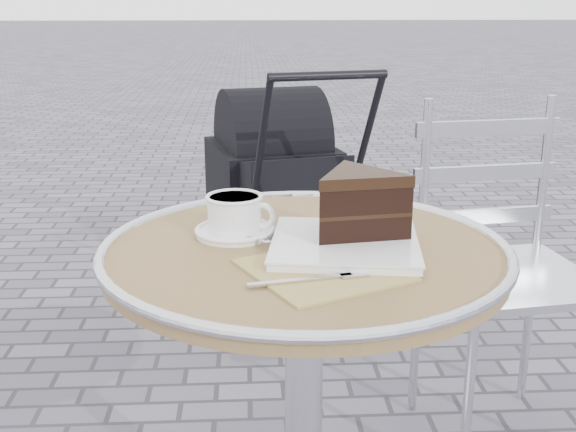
{
  "coord_description": "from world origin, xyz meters",
  "views": [
    {
      "loc": [
        -0.1,
        -1.19,
        1.15
      ],
      "look_at": [
        -0.03,
        0.03,
        0.78
      ],
      "focal_mm": 45.0,
      "sensor_mm": 36.0,
      "label": 1
    }
  ],
  "objects": [
    {
      "name": "cake_plate_set",
      "position": [
        0.09,
        -0.0,
        0.79
      ],
      "size": [
        0.35,
        0.4,
        0.13
      ],
      "rotation": [
        0.0,
        0.0,
        -0.14
      ],
      "color": "tan",
      "rests_on": "cafe_table"
    },
    {
      "name": "cappuccino_set",
      "position": [
        -0.12,
        0.07,
        0.76
      ],
      "size": [
        0.15,
        0.16,
        0.07
      ],
      "rotation": [
        0.0,
        0.0,
        -0.34
      ],
      "color": "white",
      "rests_on": "cafe_table"
    },
    {
      "name": "bistro_chair",
      "position": [
        0.55,
        0.59,
        0.56
      ],
      "size": [
        0.46,
        0.46,
        0.9
      ],
      "rotation": [
        0.0,
        0.0,
        0.14
      ],
      "color": "silver",
      "rests_on": "ground"
    },
    {
      "name": "cafe_table",
      "position": [
        0.0,
        0.0,
        0.57
      ],
      "size": [
        0.72,
        0.72,
        0.74
      ],
      "color": "silver",
      "rests_on": "ground"
    },
    {
      "name": "baby_stroller",
      "position": [
        0.02,
        1.55,
        0.42
      ],
      "size": [
        0.6,
        0.97,
        0.94
      ],
      "rotation": [
        0.0,
        0.0,
        0.24
      ],
      "color": "black",
      "rests_on": "ground"
    }
  ]
}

